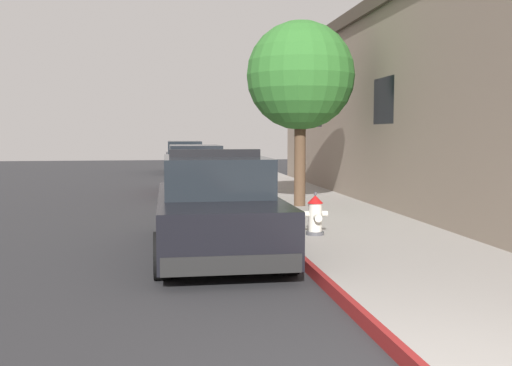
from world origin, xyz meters
TOP-DOWN VIEW (x-y plane):
  - ground_plane at (-4.44, 10.00)m, footprint 33.98×60.00m
  - sidewalk_pavement at (1.56, 10.00)m, footprint 3.11×60.00m
  - curb_painted_edge at (-0.04, 10.00)m, footprint 0.08×60.00m
  - police_cruiser at (-1.20, 6.03)m, footprint 1.94×4.84m
  - parked_car_silver_ahead at (-1.04, 15.83)m, footprint 1.94×4.84m
  - parked_car_dark_far at (-1.07, 26.10)m, footprint 1.94×4.84m
  - fire_hydrant at (0.60, 6.46)m, footprint 0.44×0.40m
  - street_tree at (1.27, 10.58)m, footprint 2.63×2.63m

SIDE VIEW (x-z plane):
  - ground_plane at x=-4.44m, z-range -0.20..0.00m
  - sidewalk_pavement at x=1.56m, z-range 0.00..0.16m
  - curb_painted_edge at x=-0.04m, z-range 0.00..0.16m
  - fire_hydrant at x=0.60m, z-range 0.13..0.89m
  - parked_car_silver_ahead at x=-1.04m, z-range -0.04..1.52m
  - parked_car_dark_far at x=-1.07m, z-range -0.04..1.52m
  - police_cruiser at x=-1.20m, z-range -0.10..1.58m
  - street_tree at x=1.27m, z-range 1.07..5.58m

